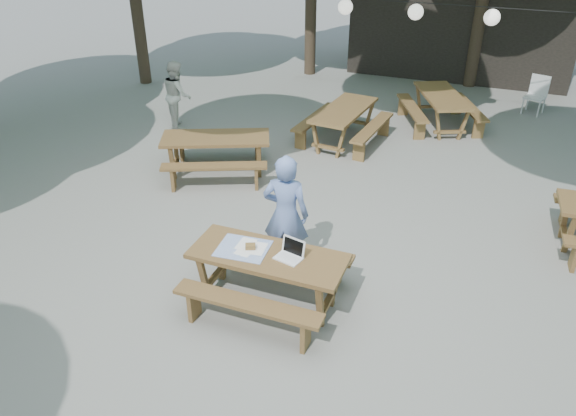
# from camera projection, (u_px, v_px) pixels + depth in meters

# --- Properties ---
(ground) EXTENTS (80.00, 80.00, 0.00)m
(ground) POSITION_uv_depth(u_px,v_px,m) (341.00, 247.00, 8.58)
(ground) COLOR slate
(ground) RESTS_ON ground
(pavilion) EXTENTS (6.00, 3.00, 2.80)m
(pavilion) POSITION_uv_depth(u_px,v_px,m) (464.00, 21.00, 16.20)
(pavilion) COLOR black
(pavilion) RESTS_ON ground
(main_picnic_table) EXTENTS (2.00, 1.58, 0.75)m
(main_picnic_table) POSITION_uv_depth(u_px,v_px,m) (268.00, 277.00, 7.29)
(main_picnic_table) COLOR #50351C
(main_picnic_table) RESTS_ON ground
(picnic_table_nw) EXTENTS (2.38, 2.21, 0.75)m
(picnic_table_nw) POSITION_uv_depth(u_px,v_px,m) (217.00, 154.00, 10.61)
(picnic_table_nw) COLOR #50351C
(picnic_table_nw) RESTS_ON ground
(picnic_table_far_w) EXTENTS (1.77, 2.07, 0.75)m
(picnic_table_far_w) POSITION_uv_depth(u_px,v_px,m) (343.00, 125.00, 11.92)
(picnic_table_far_w) COLOR #50351C
(picnic_table_far_w) RESTS_ON ground
(picnic_table_far_e) EXTENTS (2.23, 2.38, 0.75)m
(picnic_table_far_e) POSITION_uv_depth(u_px,v_px,m) (440.00, 110.00, 12.72)
(picnic_table_far_e) COLOR #50351C
(picnic_table_far_e) RESTS_ON ground
(woman) EXTENTS (0.69, 0.50, 1.77)m
(woman) POSITION_uv_depth(u_px,v_px,m) (286.00, 214.00, 7.70)
(woman) COLOR #6780BD
(woman) RESTS_ON ground
(second_person) EXTENTS (0.91, 0.92, 1.50)m
(second_person) POSITION_uv_depth(u_px,v_px,m) (177.00, 94.00, 12.54)
(second_person) COLOR silver
(second_person) RESTS_ON ground
(plastic_chair) EXTENTS (0.55, 0.55, 0.90)m
(plastic_chair) POSITION_uv_depth(u_px,v_px,m) (534.00, 103.00, 13.51)
(plastic_chair) COLOR silver
(plastic_chair) RESTS_ON ground
(laptop) EXTENTS (0.38, 0.33, 0.24)m
(laptop) POSITION_uv_depth(u_px,v_px,m) (291.00, 253.00, 7.02)
(laptop) COLOR white
(laptop) RESTS_ON main_picnic_table
(tabletop_clutter) EXTENTS (0.69, 0.60, 0.08)m
(tabletop_clutter) POSITION_uv_depth(u_px,v_px,m) (245.00, 248.00, 7.21)
(tabletop_clutter) COLOR #355DB4
(tabletop_clutter) RESTS_ON main_picnic_table
(paper_lanterns) EXTENTS (9.00, 0.34, 0.38)m
(paper_lanterns) POSITION_uv_depth(u_px,v_px,m) (416.00, 12.00, 12.28)
(paper_lanterns) COLOR black
(paper_lanterns) RESTS_ON ground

